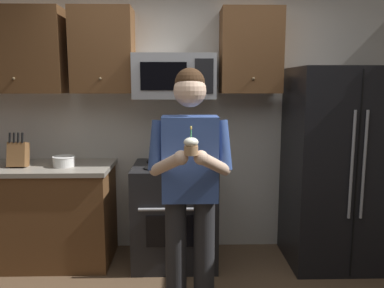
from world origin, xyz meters
TOP-DOWN VIEW (x-y plane):
  - wall_back at (0.00, 1.75)m, footprint 4.40×0.10m
  - oven_range at (-0.15, 1.36)m, footprint 0.76×0.70m
  - microwave at (-0.15, 1.48)m, footprint 0.74×0.41m
  - refrigerator at (1.35, 1.32)m, footprint 0.90×0.75m
  - cabinet_row_upper at (-0.72, 1.53)m, footprint 2.78×0.36m
  - counter_left at (-1.45, 1.38)m, footprint 1.44×0.66m
  - knife_block at (-1.55, 1.33)m, footprint 0.16×0.15m
  - bowl_large_white at (-1.15, 1.33)m, footprint 0.20×0.20m
  - person at (-0.03, 0.49)m, footprint 0.60×0.48m
  - cupcake at (-0.03, 0.16)m, footprint 0.09×0.09m

SIDE VIEW (x-z plane):
  - oven_range at x=-0.15m, z-range 0.00..0.93m
  - counter_left at x=-1.45m, z-range 0.00..0.92m
  - refrigerator at x=1.35m, z-range 0.00..1.80m
  - bowl_large_white at x=-1.15m, z-range 0.92..1.02m
  - person at x=-0.03m, z-range 0.11..1.88m
  - knife_block at x=-1.55m, z-range 0.87..1.19m
  - cupcake at x=-0.03m, z-range 1.20..1.38m
  - wall_back at x=0.00m, z-range 0.00..2.60m
  - microwave at x=-0.15m, z-range 1.52..1.92m
  - cabinet_row_upper at x=-0.72m, z-range 1.57..2.33m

